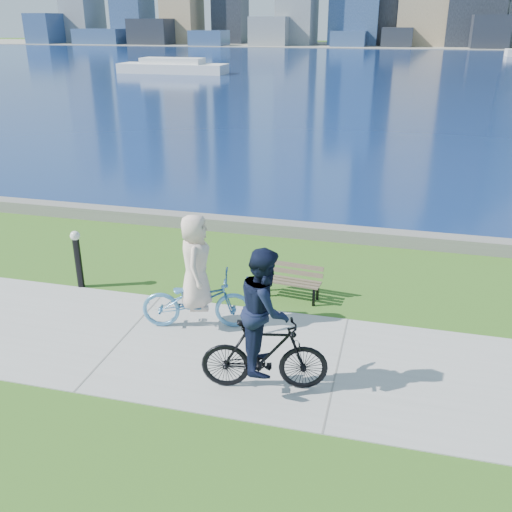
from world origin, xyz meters
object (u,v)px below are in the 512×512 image
Objects in this scene: park_bench at (289,278)px; bollard_lamp at (78,255)px; cyclist_woman at (196,287)px; cyclist_man at (265,333)px.

park_bench is 4.65m from bollard_lamp.
park_bench is 0.63× the size of cyclist_woman.
cyclist_woman is 0.94× the size of cyclist_man.
bollard_lamp is 0.58× the size of cyclist_woman.
park_bench is 3.40m from cyclist_man.
cyclist_man is (0.26, -3.34, 0.59)m from park_bench.
bollard_lamp is 3.31m from cyclist_woman.
cyclist_woman is (-1.45, -1.72, 0.42)m from park_bench.
bollard_lamp is (-4.59, -0.68, 0.32)m from park_bench.
bollard_lamp is at bearing 49.81° from cyclist_man.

